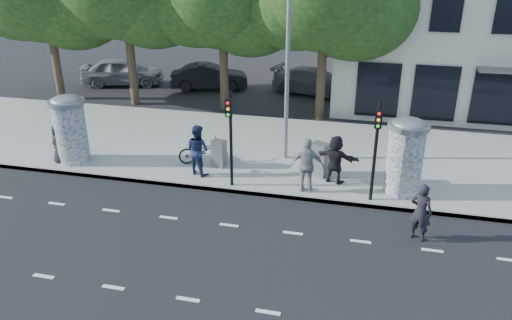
% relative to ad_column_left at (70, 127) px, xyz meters
% --- Properties ---
extents(ground, '(120.00, 120.00, 0.00)m').
position_rel_ad_column_left_xyz_m(ground, '(7.20, -4.50, -1.54)').
color(ground, black).
rests_on(ground, ground).
extents(sidewalk, '(40.00, 8.00, 0.15)m').
position_rel_ad_column_left_xyz_m(sidewalk, '(7.20, 3.00, -1.46)').
color(sidewalk, gray).
rests_on(sidewalk, ground).
extents(curb, '(40.00, 0.10, 0.16)m').
position_rel_ad_column_left_xyz_m(curb, '(7.20, -0.95, -1.46)').
color(curb, slate).
rests_on(curb, ground).
extents(lane_dash_near, '(32.00, 0.12, 0.01)m').
position_rel_ad_column_left_xyz_m(lane_dash_near, '(7.20, -6.70, -1.53)').
color(lane_dash_near, silver).
rests_on(lane_dash_near, ground).
extents(lane_dash_far, '(32.00, 0.12, 0.01)m').
position_rel_ad_column_left_xyz_m(lane_dash_far, '(7.20, -3.10, -1.53)').
color(lane_dash_far, silver).
rests_on(lane_dash_far, ground).
extents(ad_column_left, '(1.36, 1.36, 2.65)m').
position_rel_ad_column_left_xyz_m(ad_column_left, '(0.00, 0.00, 0.00)').
color(ad_column_left, beige).
rests_on(ad_column_left, sidewalk).
extents(ad_column_right, '(1.36, 1.36, 2.65)m').
position_rel_ad_column_left_xyz_m(ad_column_right, '(12.40, 0.20, 0.00)').
color(ad_column_right, beige).
rests_on(ad_column_right, sidewalk).
extents(traffic_pole_near, '(0.22, 0.31, 3.40)m').
position_rel_ad_column_left_xyz_m(traffic_pole_near, '(6.60, -0.71, 0.69)').
color(traffic_pole_near, black).
rests_on(traffic_pole_near, sidewalk).
extents(traffic_pole_far, '(0.22, 0.31, 3.40)m').
position_rel_ad_column_left_xyz_m(traffic_pole_far, '(11.40, -0.71, 0.69)').
color(traffic_pole_far, black).
rests_on(traffic_pole_far, sidewalk).
extents(street_lamp, '(0.25, 0.93, 8.00)m').
position_rel_ad_column_left_xyz_m(street_lamp, '(8.00, 2.13, 3.26)').
color(street_lamp, slate).
rests_on(street_lamp, sidewalk).
extents(ped_a, '(0.85, 0.65, 1.56)m').
position_rel_ad_column_left_xyz_m(ped_a, '(-0.37, -0.32, -0.61)').
color(ped_a, black).
rests_on(ped_a, sidewalk).
extents(ped_c, '(1.12, 1.01, 1.89)m').
position_rel_ad_column_left_xyz_m(ped_c, '(5.14, -0.00, -0.44)').
color(ped_c, '#1B2644').
rests_on(ped_c, sidewalk).
extents(ped_e, '(1.16, 0.70, 1.92)m').
position_rel_ad_column_left_xyz_m(ped_e, '(9.23, -0.53, -0.43)').
color(ped_e, gray).
rests_on(ped_e, sidewalk).
extents(ped_f, '(1.72, 1.02, 1.75)m').
position_rel_ad_column_left_xyz_m(ped_f, '(10.10, 0.43, -0.51)').
color(ped_f, black).
rests_on(ped_f, sidewalk).
extents(man_road, '(0.77, 0.66, 1.78)m').
position_rel_ad_column_left_xyz_m(man_road, '(12.81, -2.54, -0.65)').
color(man_road, black).
rests_on(man_road, ground).
extents(bicycle, '(1.39, 2.01, 1.00)m').
position_rel_ad_column_left_xyz_m(bicycle, '(4.99, 0.98, -0.89)').
color(bicycle, black).
rests_on(bicycle, sidewalk).
extents(cabinet_left, '(0.57, 0.47, 1.05)m').
position_rel_ad_column_left_xyz_m(cabinet_left, '(5.69, 0.81, -0.86)').
color(cabinet_left, slate).
rests_on(cabinet_left, sidewalk).
extents(cabinet_right, '(0.72, 0.63, 1.26)m').
position_rel_ad_column_left_xyz_m(cabinet_right, '(9.50, 0.86, -0.76)').
color(cabinet_right, slate).
rests_on(cabinet_right, sidewalk).
extents(car_left, '(3.21, 5.24, 1.67)m').
position_rel_ad_column_left_xyz_m(car_left, '(-3.79, 11.53, -0.70)').
color(car_left, slate).
rests_on(car_left, ground).
extents(car_mid, '(2.75, 4.75, 1.48)m').
position_rel_ad_column_left_xyz_m(car_mid, '(1.67, 11.85, -0.80)').
color(car_mid, black).
rests_on(car_mid, ground).
extents(car_right, '(3.22, 5.40, 1.47)m').
position_rel_ad_column_left_xyz_m(car_right, '(7.96, 12.20, -0.80)').
color(car_right, '#525359').
rests_on(car_right, ground).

